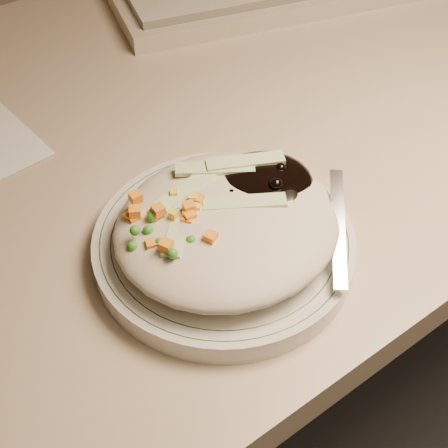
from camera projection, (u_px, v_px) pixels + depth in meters
desk at (197, 228)px, 0.84m from camera, size 1.40×0.70×0.74m
plate at (224, 245)px, 0.54m from camera, size 0.22×0.22×0.02m
plate_rim at (224, 237)px, 0.53m from camera, size 0.21×0.21×0.00m
meal at (229, 218)px, 0.52m from camera, size 0.21×0.19×0.05m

